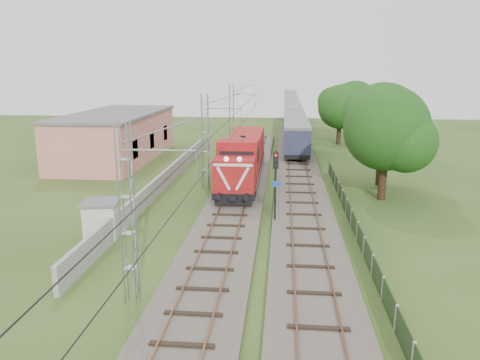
# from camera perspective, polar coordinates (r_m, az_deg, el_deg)

# --- Properties ---
(ground) EXTENTS (140.00, 140.00, 0.00)m
(ground) POSITION_cam_1_polar(r_m,az_deg,el_deg) (28.38, -2.10, -7.23)
(ground) COLOR #2B491B
(ground) RESTS_ON ground
(track_main) EXTENTS (4.20, 70.00, 0.45)m
(track_main) POSITION_cam_1_polar(r_m,az_deg,el_deg) (34.92, -0.63, -2.88)
(track_main) COLOR #6B6054
(track_main) RESTS_ON ground
(track_side) EXTENTS (4.20, 80.00, 0.45)m
(track_side) POSITION_cam_1_polar(r_m,az_deg,el_deg) (47.37, 7.03, 1.43)
(track_side) COLOR #6B6054
(track_side) RESTS_ON ground
(catenary) EXTENTS (3.31, 70.00, 8.00)m
(catenary) POSITION_cam_1_polar(r_m,az_deg,el_deg) (39.30, -4.18, 4.73)
(catenary) COLOR gray
(catenary) RESTS_ON ground
(boundary_wall) EXTENTS (0.25, 40.00, 1.50)m
(boundary_wall) POSITION_cam_1_polar(r_m,az_deg,el_deg) (40.67, -9.05, 0.15)
(boundary_wall) COLOR #9E9E99
(boundary_wall) RESTS_ON ground
(station_building) EXTENTS (8.40, 20.40, 5.22)m
(station_building) POSITION_cam_1_polar(r_m,az_deg,el_deg) (54.10, -14.78, 5.23)
(station_building) COLOR #DC8276
(station_building) RESTS_ON ground
(fence) EXTENTS (0.12, 32.00, 1.20)m
(fence) POSITION_cam_1_polar(r_m,az_deg,el_deg) (31.13, 13.44, -4.53)
(fence) COLOR black
(fence) RESTS_ON ground
(locomotive) EXTENTS (3.09, 17.66, 4.48)m
(locomotive) POSITION_cam_1_polar(r_m,az_deg,el_deg) (41.52, 0.41, 2.78)
(locomotive) COLOR black
(locomotive) RESTS_ON ground
(coach_rake) EXTENTS (2.88, 85.85, 3.33)m
(coach_rake) POSITION_cam_1_polar(r_m,az_deg,el_deg) (91.84, 6.31, 8.72)
(coach_rake) COLOR black
(coach_rake) RESTS_ON ground
(signal_post) EXTENTS (0.54, 0.42, 4.89)m
(signal_post) POSITION_cam_1_polar(r_m,az_deg,el_deg) (30.16, 4.36, 0.67)
(signal_post) COLOR black
(signal_post) RESTS_ON ground
(relay_hut) EXTENTS (2.47, 2.47, 2.23)m
(relay_hut) POSITION_cam_1_polar(r_m,az_deg,el_deg) (29.68, -16.52, -4.55)
(relay_hut) COLOR silver
(relay_hut) RESTS_ON ground
(tree_a) EXTENTS (6.82, 6.49, 8.84)m
(tree_a) POSITION_cam_1_polar(r_m,az_deg,el_deg) (37.26, 17.53, 5.92)
(tree_a) COLOR #3C2B18
(tree_a) RESTS_ON ground
(tree_b) EXTENTS (6.86, 6.53, 8.89)m
(tree_b) POSITION_cam_1_polar(r_m,az_deg,el_deg) (41.94, 17.11, 6.79)
(tree_b) COLOR #3C2B18
(tree_b) RESTS_ON ground
(tree_c) EXTENTS (6.09, 5.80, 7.90)m
(tree_c) POSITION_cam_1_polar(r_m,az_deg,el_deg) (63.69, 12.17, 8.65)
(tree_c) COLOR #3C2B18
(tree_c) RESTS_ON ground
(tree_d) EXTENTS (6.44, 6.14, 8.35)m
(tree_d) POSITION_cam_1_polar(r_m,az_deg,el_deg) (65.62, 13.87, 8.95)
(tree_d) COLOR #3C2B18
(tree_d) RESTS_ON ground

